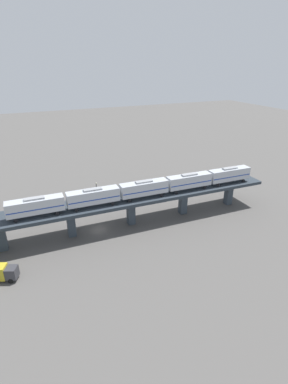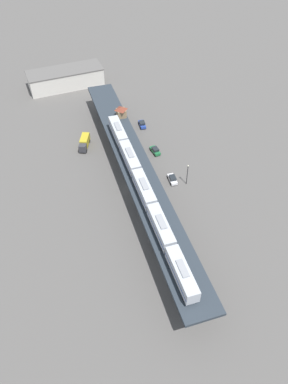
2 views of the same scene
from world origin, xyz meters
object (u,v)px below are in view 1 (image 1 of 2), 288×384
object	(u,v)px
subway_train	(144,188)
street_lamp	(97,192)
street_car_white	(93,208)
street_car_green	(41,218)

from	to	relation	value
subway_train	street_lamp	distance (m)	18.27
subway_train	street_car_white	bearing A→B (deg)	39.96
street_car_green	street_lamp	world-z (taller)	street_lamp
street_car_white	street_lamp	size ratio (longest dim) A/B	0.65
street_car_green	street_lamp	distance (m)	16.84
street_car_white	street_car_green	bearing A→B (deg)	90.85
street_car_white	street_lamp	xyz separation A→B (m)	(3.44, -2.18, 3.17)
street_car_green	street_lamp	xyz separation A→B (m)	(3.64, -16.14, 3.17)
subway_train	street_lamp	size ratio (longest dim) A/B	9.00
subway_train	street_lamp	xyz separation A→B (m)	(15.44, 7.88, -5.79)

